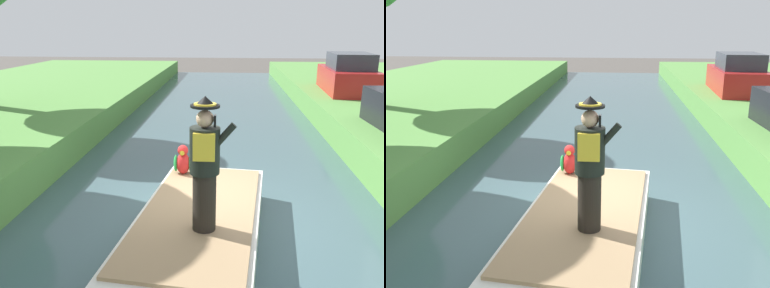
# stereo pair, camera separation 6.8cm
# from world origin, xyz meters

# --- Properties ---
(ground_plane) EXTENTS (80.00, 80.00, 0.00)m
(ground_plane) POSITION_xyz_m (0.00, 0.00, 0.00)
(ground_plane) COLOR #4C4742
(canal_water) EXTENTS (6.73, 48.00, 0.10)m
(canal_water) POSITION_xyz_m (0.00, 0.00, 0.05)
(canal_water) COLOR #3D565B
(canal_water) RESTS_ON ground
(boat) EXTENTS (2.23, 4.37, 0.61)m
(boat) POSITION_xyz_m (0.00, -0.83, 0.40)
(boat) COLOR silver
(boat) RESTS_ON canal_water
(person_pirate) EXTENTS (0.61, 0.42, 1.85)m
(person_pirate) POSITION_xyz_m (0.11, -1.43, 1.64)
(person_pirate) COLOR black
(person_pirate) RESTS_ON boat
(parrot_plush) EXTENTS (0.36, 0.35, 0.57)m
(parrot_plush) POSITION_xyz_m (-0.42, 0.74, 0.95)
(parrot_plush) COLOR red
(parrot_plush) RESTS_ON boat
(parked_car_red) EXTENTS (1.91, 4.09, 1.50)m
(parked_car_red) POSITION_xyz_m (5.03, 9.94, 1.55)
(parked_car_red) COLOR red
(parked_car_red) RESTS_ON grass_bank_far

